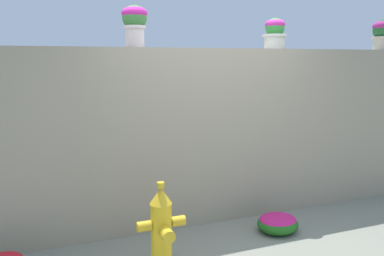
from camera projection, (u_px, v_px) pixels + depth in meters
name	position (u px, v px, depth m)	size (l,w,h in m)	color
stone_wall	(206.00, 136.00, 4.81)	(6.05, 0.37, 2.05)	gray
potted_plant_1	(135.00, 21.00, 4.33)	(0.28, 0.28, 0.45)	beige
potted_plant_2	(275.00, 32.00, 4.94)	(0.30, 0.30, 0.37)	beige
potted_plant_3	(384.00, 32.00, 5.61)	(0.30, 0.30, 0.42)	beige
fire_hydrant	(162.00, 230.00, 3.70)	(0.46, 0.37, 0.84)	yellow
flower_bush_left	(278.00, 223.00, 4.55)	(0.47, 0.43, 0.21)	#1F5F1A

